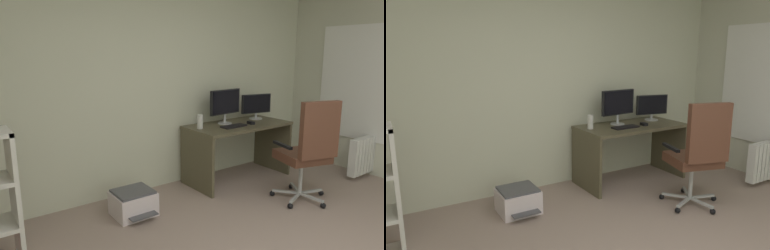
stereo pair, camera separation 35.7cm
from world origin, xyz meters
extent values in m
cube|color=beige|center=(0.00, 2.64, 1.35)|extent=(5.45, 0.10, 2.69)
cube|color=white|center=(2.72, 1.26, 1.23)|extent=(0.01, 1.55, 1.45)
cube|color=white|center=(2.71, 1.26, 1.23)|extent=(0.02, 1.63, 1.53)
cube|color=brown|center=(1.16, 2.21, 0.72)|extent=(1.37, 0.66, 0.04)
cube|color=brown|center=(0.49, 2.21, 0.35)|extent=(0.04, 0.63, 0.70)
cube|color=brown|center=(1.82, 2.21, 0.35)|extent=(0.04, 0.63, 0.70)
cylinder|color=#B2B5B7|center=(1.03, 2.32, 0.74)|extent=(0.18, 0.18, 0.01)
cylinder|color=#B2B5B7|center=(1.03, 2.32, 0.81)|extent=(0.03, 0.03, 0.13)
cube|color=black|center=(1.03, 2.32, 1.02)|extent=(0.51, 0.08, 0.31)
cube|color=black|center=(1.03, 2.30, 1.02)|extent=(0.47, 0.05, 0.29)
cylinder|color=#B2B5B7|center=(1.59, 2.32, 0.74)|extent=(0.18, 0.18, 0.01)
cylinder|color=#B2B5B7|center=(1.59, 2.32, 0.79)|extent=(0.03, 0.03, 0.08)
cube|color=black|center=(1.59, 2.32, 0.95)|extent=(0.44, 0.13, 0.26)
cube|color=black|center=(1.59, 2.30, 0.95)|extent=(0.41, 0.10, 0.24)
cube|color=black|center=(0.98, 2.10, 0.74)|extent=(0.34, 0.14, 0.02)
cube|color=black|center=(1.28, 2.10, 0.75)|extent=(0.08, 0.11, 0.03)
cylinder|color=silver|center=(0.59, 2.27, 0.82)|extent=(0.07, 0.07, 0.17)
cube|color=#B7BABC|center=(1.42, 1.26, 0.07)|extent=(0.30, 0.12, 0.02)
sphere|color=black|center=(1.56, 1.22, 0.03)|extent=(0.06, 0.06, 0.06)
cube|color=#B7BABC|center=(1.36, 1.43, 0.07)|extent=(0.20, 0.26, 0.02)
sphere|color=black|center=(1.44, 1.55, 0.03)|extent=(0.06, 0.06, 0.06)
cube|color=#B7BABC|center=(1.18, 1.42, 0.07)|extent=(0.21, 0.26, 0.02)
sphere|color=black|center=(1.09, 1.54, 0.03)|extent=(0.06, 0.06, 0.06)
cube|color=#B7BABC|center=(1.13, 1.26, 0.07)|extent=(0.29, 0.13, 0.02)
sphere|color=black|center=(0.99, 1.21, 0.03)|extent=(0.06, 0.06, 0.06)
cube|color=#B7BABC|center=(1.28, 1.15, 0.07)|extent=(0.04, 0.30, 0.02)
sphere|color=black|center=(1.28, 1.00, 0.03)|extent=(0.06, 0.06, 0.06)
cylinder|color=#B7BABC|center=(1.27, 1.30, 0.26)|extent=(0.04, 0.04, 0.39)
cube|color=brown|center=(1.27, 1.30, 0.51)|extent=(0.59, 0.56, 0.10)
cube|color=brown|center=(1.20, 1.06, 0.85)|extent=(0.45, 0.20, 0.59)
cube|color=black|center=(1.02, 1.38, 0.66)|extent=(0.13, 0.31, 0.03)
cube|color=black|center=(1.52, 1.23, 0.66)|extent=(0.13, 0.31, 0.03)
cube|color=white|center=(-1.51, 1.81, 0.54)|extent=(0.03, 0.35, 1.08)
cube|color=silver|center=(-0.42, 2.06, 0.12)|extent=(0.40, 0.36, 0.24)
cube|color=#4C4C51|center=(-0.42, 2.06, 0.25)|extent=(0.37, 0.33, 0.02)
cube|color=#4C4C51|center=(-0.42, 1.84, 0.07)|extent=(0.28, 0.10, 0.01)
cube|color=white|center=(2.28, 1.26, 0.30)|extent=(0.06, 0.10, 0.48)
cube|color=white|center=(2.36, 1.26, 0.30)|extent=(0.06, 0.10, 0.48)
cube|color=white|center=(2.43, 1.26, 0.30)|extent=(0.06, 0.10, 0.48)
cube|color=white|center=(2.51, 1.26, 0.30)|extent=(0.06, 0.10, 0.48)
cube|color=white|center=(2.59, 1.26, 0.30)|extent=(0.06, 0.10, 0.48)
cube|color=white|center=(2.66, 1.26, 0.30)|extent=(0.06, 0.10, 0.48)
cube|color=white|center=(2.74, 1.26, 0.30)|extent=(0.06, 0.10, 0.48)
cube|color=white|center=(2.82, 1.26, 0.30)|extent=(0.06, 0.10, 0.48)
cube|color=white|center=(2.89, 1.26, 0.30)|extent=(0.06, 0.10, 0.48)
cube|color=white|center=(2.97, 1.26, 0.30)|extent=(0.06, 0.10, 0.48)
camera|label=1|loc=(-1.85, -0.92, 1.62)|focal=32.10mm
camera|label=2|loc=(-1.55, -1.11, 1.62)|focal=32.10mm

